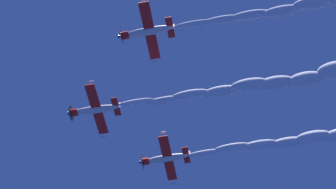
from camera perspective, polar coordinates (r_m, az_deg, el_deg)
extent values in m
ellipsoid|color=silver|center=(85.85, -8.02, -1.66)|extent=(5.47, 7.40, 1.73)
cylinder|color=red|center=(86.84, -10.30, -1.97)|extent=(1.74, 1.71, 1.46)
cone|color=#194CB2|center=(87.07, -10.78, -2.03)|extent=(1.00, 1.08, 0.71)
cylinder|color=#3F3F47|center=(87.02, -10.67, -2.02)|extent=(2.56, 1.82, 3.10)
cube|color=red|center=(85.60, -7.90, -1.68)|extent=(9.22, 6.73, 1.72)
ellipsoid|color=silver|center=(84.38, -8.56, 1.44)|extent=(0.85, 1.08, 0.38)
ellipsoid|color=silver|center=(87.08, -7.25, -4.70)|extent=(0.85, 1.08, 0.38)
cube|color=red|center=(85.08, -5.79, -1.35)|extent=(3.56, 2.81, 0.70)
cube|color=silver|center=(85.62, -5.67, -1.22)|extent=(0.96, 1.33, 1.37)
ellipsoid|color=#1E232D|center=(86.39, -8.18, -1.59)|extent=(1.74, 2.03, 0.96)
ellipsoid|color=silver|center=(80.47, -2.21, 7.01)|extent=(5.47, 7.39, 1.52)
cylinder|color=red|center=(80.82, -4.73, 6.56)|extent=(1.79, 1.66, 1.45)
cone|color=#194CB2|center=(80.91, -5.27, 6.46)|extent=(1.02, 1.06, 0.69)
cylinder|color=#3F3F47|center=(80.89, -5.15, 6.48)|extent=(2.71, 1.69, 3.16)
cube|color=red|center=(80.26, -2.05, 7.02)|extent=(9.19, 6.71, 1.91)
ellipsoid|color=silver|center=(79.80, -2.70, 10.45)|extent=(0.85, 1.07, 0.35)
ellipsoid|color=silver|center=(81.02, -1.42, 3.65)|extent=(0.85, 1.07, 0.35)
cube|color=red|center=(80.35, 0.23, 7.44)|extent=(3.54, 2.80, 0.75)
cube|color=silver|center=(80.94, 0.29, 7.51)|extent=(1.02, 1.28, 1.33)
ellipsoid|color=#1E232D|center=(80.98, -2.44, 7.02)|extent=(1.76, 2.00, 0.92)
ellipsoid|color=silver|center=(89.62, -0.17, -7.08)|extent=(5.46, 7.39, 1.36)
cylinder|color=red|center=(90.03, -2.44, -7.41)|extent=(1.77, 1.66, 1.42)
cone|color=#194CB2|center=(90.14, -2.93, -7.48)|extent=(1.01, 1.06, 0.67)
cylinder|color=#3F3F47|center=(90.11, -2.82, -7.46)|extent=(2.64, 1.71, 3.11)
cube|color=red|center=(89.42, -0.02, -7.10)|extent=(9.21, 6.73, 1.68)
ellipsoid|color=silver|center=(87.65, -0.57, -4.21)|extent=(0.85, 1.07, 0.33)
ellipsoid|color=silver|center=(91.41, 0.51, -9.88)|extent=(0.85, 1.07, 0.33)
cube|color=red|center=(89.41, 2.02, -6.73)|extent=(3.55, 2.81, 0.66)
cube|color=silver|center=(89.96, 2.07, -6.58)|extent=(0.99, 1.28, 1.31)
ellipsoid|color=#1E232D|center=(90.10, -0.38, -6.99)|extent=(1.75, 2.00, 0.88)
ellipsoid|color=white|center=(84.39, -3.60, -0.85)|extent=(4.10, 5.64, 1.10)
ellipsoid|color=white|center=(84.12, -0.40, -0.65)|extent=(4.33, 5.79, 1.37)
ellipsoid|color=white|center=(83.40, 2.49, 0.01)|extent=(4.57, 5.95, 1.65)
ellipsoid|color=white|center=(83.59, 5.86, 0.35)|extent=(4.80, 6.10, 1.92)
ellipsoid|color=white|center=(83.38, 9.00, 1.09)|extent=(5.04, 6.25, 2.20)
ellipsoid|color=white|center=(84.07, 11.82, 1.23)|extent=(5.27, 6.40, 2.47)
ellipsoid|color=white|center=(84.83, 15.07, 1.59)|extent=(5.51, 6.56, 2.75)
ellipsoid|color=white|center=(85.61, 18.11, 2.58)|extent=(5.74, 6.71, 3.02)
ellipsoid|color=white|center=(79.89, 2.76, 7.82)|extent=(4.10, 5.64, 1.10)
ellipsoid|color=white|center=(80.13, 5.91, 8.22)|extent=(4.33, 5.79, 1.37)
ellipsoid|color=white|center=(80.40, 9.09, 8.67)|extent=(4.57, 5.95, 1.65)
ellipsoid|color=white|center=(80.83, 12.54, 8.99)|extent=(4.80, 6.10, 1.92)
ellipsoid|color=white|center=(81.72, 15.68, 9.71)|extent=(5.04, 6.25, 2.20)
ellipsoid|color=white|center=(89.04, 4.10, -6.47)|extent=(4.10, 5.64, 1.10)
ellipsoid|color=white|center=(88.88, 7.13, -5.79)|extent=(4.33, 5.79, 1.37)
ellipsoid|color=white|center=(89.21, 10.10, -5.49)|extent=(4.57, 5.95, 1.65)
ellipsoid|color=white|center=(89.94, 13.09, -5.21)|extent=(4.80, 6.10, 1.92)
ellipsoid|color=white|center=(90.14, 15.83, -4.53)|extent=(5.04, 6.25, 2.20)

